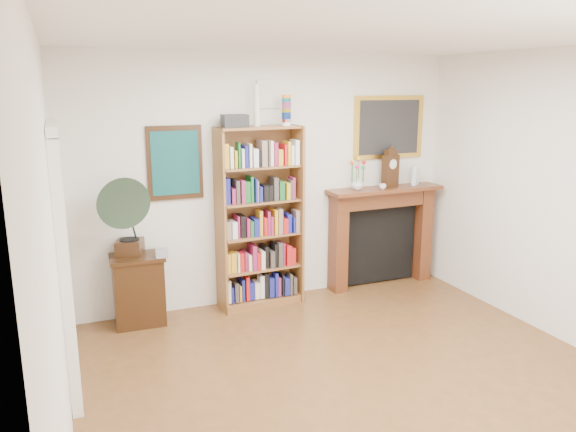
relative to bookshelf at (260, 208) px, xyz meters
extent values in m
cube|color=#563B1A|center=(0.17, -2.31, -1.13)|extent=(4.50, 5.00, 0.01)
cube|color=white|center=(0.17, -2.31, 1.67)|extent=(4.50, 5.00, 0.01)
cube|color=white|center=(0.17, 0.19, 0.27)|extent=(4.50, 0.01, 2.80)
cube|color=white|center=(-2.08, -2.31, 0.27)|extent=(0.01, 5.00, 2.80)
cube|color=white|center=(-2.03, -1.58, -0.08)|extent=(0.08, 0.08, 2.10)
cube|color=white|center=(-2.03, -0.64, -0.08)|extent=(0.08, 0.08, 2.10)
cube|color=white|center=(-2.03, -1.11, 1.00)|extent=(0.08, 1.02, 0.08)
cube|color=black|center=(-0.88, 0.17, 0.52)|extent=(0.58, 0.03, 0.78)
cube|color=#115053|center=(-0.88, 0.15, 0.52)|extent=(0.50, 0.01, 0.67)
cube|color=white|center=(0.17, 0.17, 1.22)|extent=(0.26, 0.03, 0.30)
cube|color=silver|center=(0.17, 0.15, 1.22)|extent=(0.22, 0.01, 0.26)
cube|color=gold|center=(1.72, 0.17, 0.82)|extent=(0.95, 0.03, 0.75)
cube|color=#262628|center=(1.72, 0.15, 0.82)|extent=(0.82, 0.01, 0.65)
cube|color=brown|center=(-0.45, 0.00, -0.12)|extent=(0.05, 0.33, 2.02)
cube|color=brown|center=(0.45, 0.00, -0.12)|extent=(0.05, 0.33, 2.02)
cube|color=brown|center=(0.00, 0.00, 0.88)|extent=(0.95, 0.39, 0.03)
cube|color=brown|center=(0.00, 0.00, -1.09)|extent=(0.95, 0.39, 0.09)
cube|color=brown|center=(0.00, 0.16, -0.12)|extent=(0.93, 0.08, 2.02)
cube|color=brown|center=(0.00, 0.00, -0.69)|extent=(0.89, 0.36, 0.02)
cube|color=brown|center=(0.00, 0.00, -0.31)|extent=(0.89, 0.36, 0.02)
cube|color=brown|center=(0.00, 0.00, 0.07)|extent=(0.89, 0.36, 0.02)
cube|color=brown|center=(0.00, 0.00, 0.45)|extent=(0.89, 0.36, 0.02)
cube|color=black|center=(-1.35, -0.03, -0.76)|extent=(0.56, 0.42, 0.74)
cube|color=#552413|center=(1.01, 0.06, -0.53)|extent=(0.17, 0.22, 1.20)
cube|color=#552413|center=(2.21, 0.06, -0.53)|extent=(0.17, 0.22, 1.20)
cube|color=#552413|center=(1.61, 0.06, -0.03)|extent=(1.36, 0.25, 0.20)
cube|color=#552413|center=(1.61, 0.01, 0.09)|extent=(1.48, 0.38, 0.04)
cube|color=black|center=(1.61, 0.13, -0.63)|extent=(0.99, 0.09, 0.96)
cube|color=black|center=(-1.41, 0.03, -0.31)|extent=(0.32, 0.32, 0.16)
cylinder|color=black|center=(-1.41, 0.03, -0.22)|extent=(0.25, 0.25, 0.01)
cone|color=#2D422F|center=(-1.41, -0.12, 0.12)|extent=(0.69, 0.77, 0.66)
cube|color=silver|center=(-1.12, -0.17, -0.35)|extent=(0.13, 0.13, 0.08)
cube|color=black|center=(1.68, 0.04, 0.31)|extent=(0.22, 0.15, 0.39)
cylinder|color=white|center=(1.68, -0.02, 0.40)|extent=(0.12, 0.04, 0.12)
cube|color=black|center=(1.68, 0.04, 0.53)|extent=(0.16, 0.12, 0.07)
imported|color=silver|center=(1.23, 0.02, 0.18)|extent=(0.18, 0.18, 0.14)
imported|color=silver|center=(1.52, -0.07, 0.14)|extent=(0.11, 0.11, 0.07)
cylinder|color=silver|center=(2.03, 0.03, 0.23)|extent=(0.07, 0.07, 0.24)
cylinder|color=silver|center=(2.09, 0.06, 0.21)|extent=(0.06, 0.06, 0.20)
camera|label=1|loc=(-2.00, -5.71, 1.31)|focal=35.00mm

